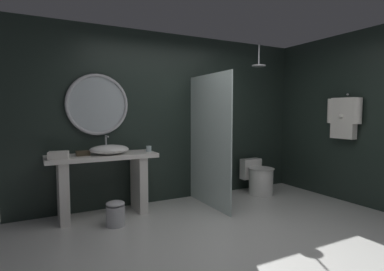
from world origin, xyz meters
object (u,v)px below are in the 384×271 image
at_px(tissue_box, 83,153).
at_px(toilet, 259,178).
at_px(rain_shower_head, 259,64).
at_px(vessel_sink, 109,149).
at_px(waste_bin, 115,213).
at_px(tumbler_cup, 149,149).
at_px(folded_hand_towel, 59,155).
at_px(hanging_bathrobe, 344,116).
at_px(round_wall_mirror, 98,105).

xyz_separation_m(tissue_box, toilet, (2.83, -0.10, -0.60)).
xyz_separation_m(tissue_box, rain_shower_head, (2.73, -0.16, 1.31)).
relative_size(vessel_sink, waste_bin, 1.65).
xyz_separation_m(tumbler_cup, toilet, (1.94, -0.08, -0.61)).
relative_size(vessel_sink, toilet, 0.88).
height_order(waste_bin, folded_hand_towel, folded_hand_towel).
bearing_deg(folded_hand_towel, vessel_sink, 11.50).
relative_size(hanging_bathrobe, toilet, 1.18).
distance_m(tumbler_cup, toilet, 2.04).
relative_size(tissue_box, folded_hand_towel, 0.76).
bearing_deg(folded_hand_towel, rain_shower_head, -0.14).
distance_m(vessel_sink, rain_shower_head, 2.73).
bearing_deg(waste_bin, tissue_box, 124.12).
xyz_separation_m(vessel_sink, waste_bin, (-0.03, -0.41, -0.74)).
bearing_deg(toilet, tumbler_cup, 177.75).
relative_size(tumbler_cup, toilet, 0.14).
relative_size(vessel_sink, tissue_box, 3.01).
height_order(tumbler_cup, tissue_box, tumbler_cup).
height_order(tumbler_cup, rain_shower_head, rain_shower_head).
bearing_deg(waste_bin, tumbler_cup, 34.95).
relative_size(tissue_box, hanging_bathrobe, 0.25).
bearing_deg(waste_bin, round_wall_mirror, 94.30).
bearing_deg(vessel_sink, toilet, -1.79).
bearing_deg(round_wall_mirror, vessel_sink, -72.95).
height_order(hanging_bathrobe, folded_hand_towel, hanging_bathrobe).
relative_size(toilet, folded_hand_towel, 2.60).
distance_m(round_wall_mirror, hanging_bathrobe, 3.65).
bearing_deg(toilet, vessel_sink, 178.21).
bearing_deg(waste_bin, folded_hand_towel, 154.69).
distance_m(vessel_sink, waste_bin, 0.85).
xyz_separation_m(tumbler_cup, rain_shower_head, (1.85, -0.13, 1.30)).
xyz_separation_m(vessel_sink, toilet, (2.50, -0.08, -0.63)).
bearing_deg(waste_bin, hanging_bathrobe, -10.71).
height_order(hanging_bathrobe, waste_bin, hanging_bathrobe).
height_order(vessel_sink, tissue_box, vessel_sink).
height_order(round_wall_mirror, toilet, round_wall_mirror).
bearing_deg(tissue_box, round_wall_mirror, 45.75).
bearing_deg(hanging_bathrobe, vessel_sink, 162.51).
distance_m(toilet, waste_bin, 2.55).
xyz_separation_m(rain_shower_head, toilet, (0.09, 0.06, -1.91)).
relative_size(rain_shower_head, toilet, 0.62).
bearing_deg(folded_hand_towel, hanging_bathrobe, -13.07).
bearing_deg(round_wall_mirror, toilet, -7.84).
xyz_separation_m(rain_shower_head, folded_hand_towel, (-3.04, 0.01, -1.30)).
bearing_deg(rain_shower_head, tumbler_cup, 175.85).
xyz_separation_m(vessel_sink, folded_hand_towel, (-0.63, -0.13, -0.02)).
relative_size(rain_shower_head, waste_bin, 1.17).
bearing_deg(tissue_box, waste_bin, -55.88).
distance_m(round_wall_mirror, rain_shower_head, 2.61).
relative_size(tissue_box, rain_shower_head, 0.47).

